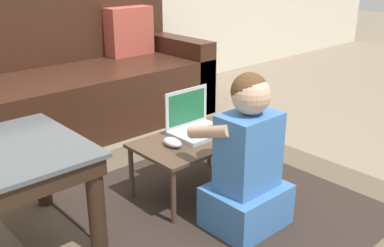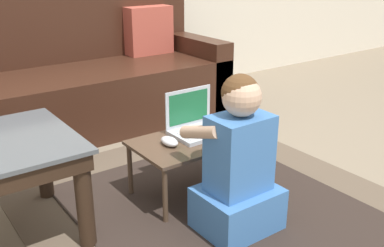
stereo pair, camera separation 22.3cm
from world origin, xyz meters
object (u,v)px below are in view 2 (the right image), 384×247
Objects in this scene: laptop_desk at (192,145)px; person_seated at (238,167)px; couch at (85,83)px; laptop at (198,126)px; computer_mouse at (169,141)px.

person_seated reaches higher than laptop_desk.
couch is 1.63m from person_seated.
couch is 7.17× the size of laptop.
person_seated is (0.10, -0.38, -0.01)m from computer_mouse.
computer_mouse is (-0.11, -1.25, 0.01)m from couch.
laptop is at bearing 13.03° from computer_mouse.
laptop is (0.07, 0.05, 0.07)m from laptop_desk.
couch is 17.67× the size of computer_mouse.
couch is at bearing 94.28° from laptop.
person_seated is (-0.11, -0.43, -0.03)m from laptop.
couch is 1.26m from computer_mouse.
laptop is 2.47× the size of computer_mouse.
person_seated is (-0.03, -0.38, 0.04)m from laptop_desk.
person_seated is (-0.02, -1.63, 0.00)m from couch.
laptop is 0.39× the size of person_seated.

